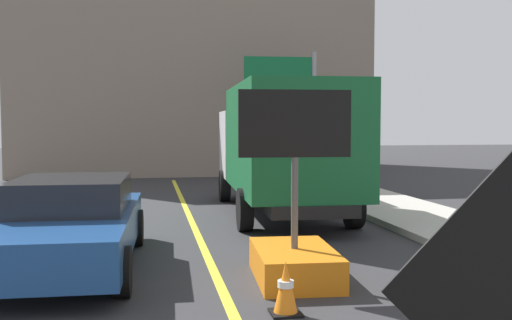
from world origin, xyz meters
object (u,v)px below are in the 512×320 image
object	(u,v)px
highway_guide_sign	(294,93)
box_truck	(282,145)
pickup_car	(70,223)
arrow_board_trailer	(294,246)
traffic_cone_mid_lane	(286,288)

from	to	relation	value
highway_guide_sign	box_truck	bearing A→B (deg)	-106.19
box_truck	highway_guide_sign	xyz separation A→B (m)	(2.27, 7.83, 1.70)
highway_guide_sign	pickup_car	bearing A→B (deg)	-118.27
box_truck	pickup_car	bearing A→B (deg)	-133.80
arrow_board_trailer	box_truck	world-z (taller)	box_truck
box_truck	arrow_board_trailer	bearing A→B (deg)	-101.32
arrow_board_trailer	traffic_cone_mid_lane	xyz separation A→B (m)	(-0.48, -1.46, -0.17)
arrow_board_trailer	pickup_car	xyz separation A→B (m)	(-3.23, 1.28, 0.22)
arrow_board_trailer	pickup_car	size ratio (longest dim) A/B	0.55
arrow_board_trailer	box_truck	size ratio (longest dim) A/B	0.36
arrow_board_trailer	pickup_car	world-z (taller)	arrow_board_trailer
arrow_board_trailer	pickup_car	distance (m)	3.48
arrow_board_trailer	traffic_cone_mid_lane	world-z (taller)	arrow_board_trailer
pickup_car	highway_guide_sign	bearing A→B (deg)	61.73
highway_guide_sign	traffic_cone_mid_lane	bearing A→B (deg)	-104.51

